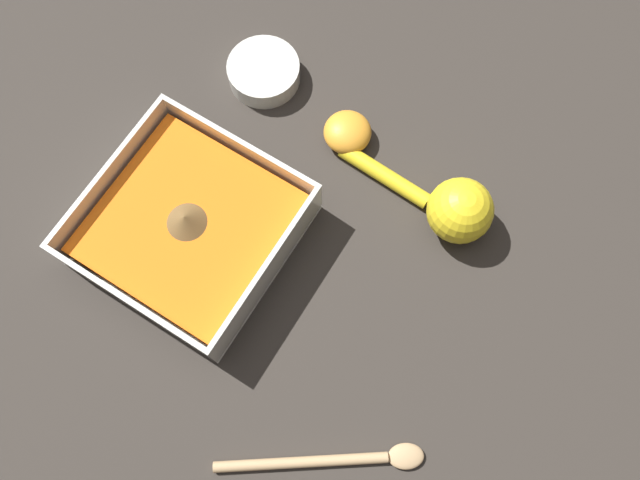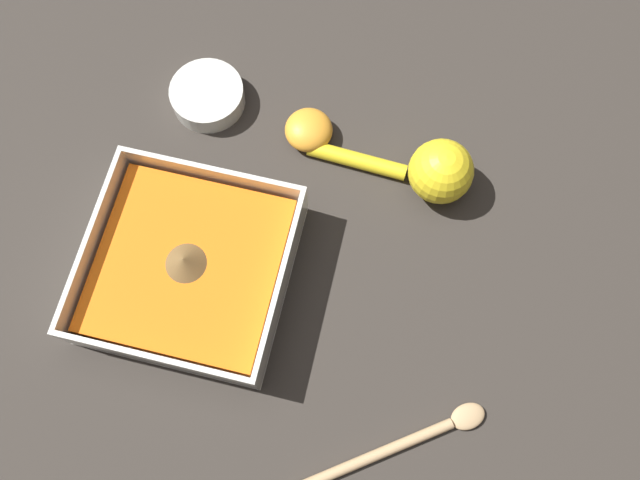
% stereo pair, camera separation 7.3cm
% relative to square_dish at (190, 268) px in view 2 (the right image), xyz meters
% --- Properties ---
extents(ground_plane, '(4.00, 4.00, 0.00)m').
position_rel_square_dish_xyz_m(ground_plane, '(0.01, -0.03, -0.03)').
color(ground_plane, '#332D28').
extents(square_dish, '(0.23, 0.23, 0.07)m').
position_rel_square_dish_xyz_m(square_dish, '(0.00, 0.00, 0.00)').
color(square_dish, silver).
rests_on(square_dish, ground_plane).
extents(spice_bowl, '(0.10, 0.10, 0.03)m').
position_rel_square_dish_xyz_m(spice_bowl, '(0.05, -0.23, -0.01)').
color(spice_bowl, silver).
rests_on(spice_bowl, ground_plane).
extents(lemon_squeezer, '(0.21, 0.08, 0.08)m').
position_rel_square_dish_xyz_m(lemon_squeezer, '(-0.25, -0.18, 0.01)').
color(lemon_squeezer, yellow).
rests_on(lemon_squeezer, ground_plane).
extents(lemon_half, '(0.06, 0.06, 0.03)m').
position_rel_square_dish_xyz_m(lemon_half, '(-0.09, -0.21, -0.01)').
color(lemon_half, orange).
rests_on(lemon_half, ground_plane).
extents(wooden_spoon, '(0.20, 0.15, 0.01)m').
position_rel_square_dish_xyz_m(wooden_spoon, '(-0.28, 0.13, -0.02)').
color(wooden_spoon, tan).
rests_on(wooden_spoon, ground_plane).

